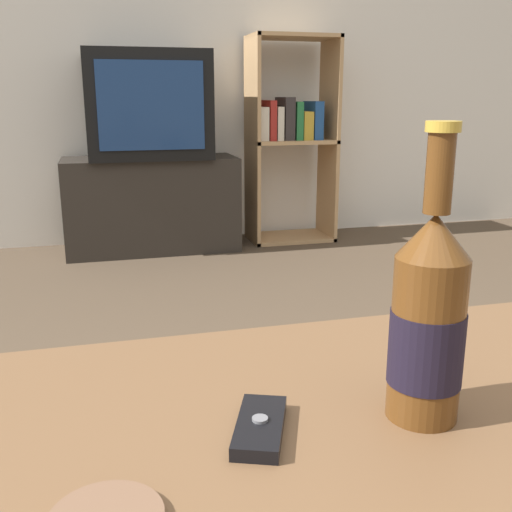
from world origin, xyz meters
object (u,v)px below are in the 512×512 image
Objects in this scene: beer_bottle at (428,321)px; bookshelf at (290,134)px; television at (147,105)px; cell_phone at (260,427)px; tv_stand at (152,204)px.

bookshelf is at bearing 74.73° from beer_bottle.
television is 2.08× the size of beer_bottle.
bookshelf is at bearing 93.04° from cell_phone.
bookshelf is at bearing 3.61° from television.
beer_bottle is (-0.76, -2.77, -0.01)m from bookshelf.
beer_bottle is at bearing -89.29° from television.
bookshelf is 2.91m from cell_phone.
beer_bottle is 2.64× the size of cell_phone.
tv_stand is 8.05× the size of cell_phone.
tv_stand is at bearing 108.71° from cell_phone.
beer_bottle is at bearing -89.29° from tv_stand.
cell_phone is (-0.14, -2.71, 0.25)m from tv_stand.
television is 0.55× the size of bookshelf.
cell_phone is at bearing -92.89° from television.
television is 2.72m from beer_bottle.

